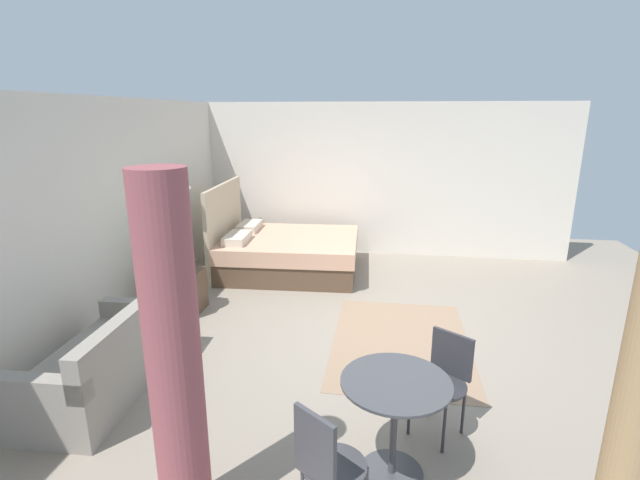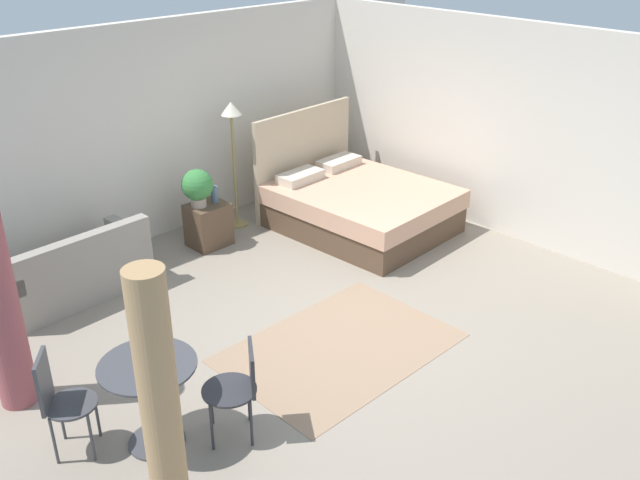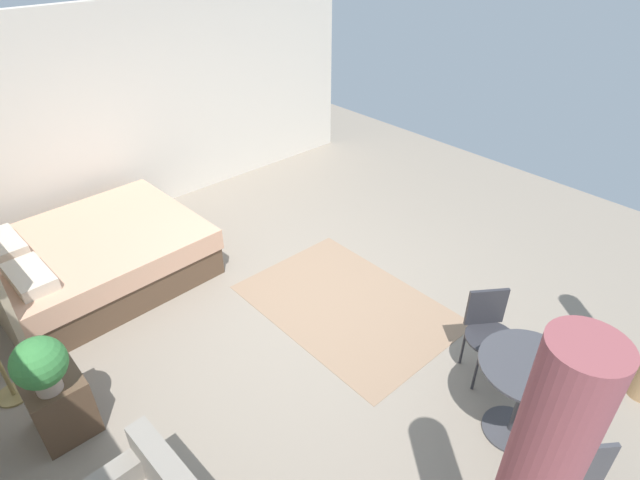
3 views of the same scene
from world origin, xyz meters
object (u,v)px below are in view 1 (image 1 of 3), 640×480
(potted_plant, at_px, (177,254))
(cafe_chair_near_window, at_px, (444,374))
(floor_lamp, at_px, (183,203))
(balcony_table, at_px, (395,410))
(bed, at_px, (285,252))
(cafe_chair_near_couch, at_px, (325,461))
(vase, at_px, (187,261))
(nightstand, at_px, (186,291))
(couch, at_px, (104,364))

(potted_plant, xyz_separation_m, cafe_chair_near_window, (-1.77, -3.04, -0.31))
(floor_lamp, distance_m, balcony_table, 4.25)
(bed, bearing_deg, cafe_chair_near_couch, -164.64)
(floor_lamp, height_order, balcony_table, floor_lamp)
(vase, height_order, cafe_chair_near_couch, cafe_chair_near_couch)
(floor_lamp, height_order, cafe_chair_near_couch, floor_lamp)
(nightstand, height_order, balcony_table, balcony_table)
(potted_plant, distance_m, balcony_table, 3.53)
(couch, distance_m, potted_plant, 1.78)
(floor_lamp, bearing_deg, couch, -173.61)
(nightstand, xyz_separation_m, floor_lamp, (0.63, 0.24, 1.03))
(nightstand, xyz_separation_m, vase, (0.12, -0.00, 0.38))
(potted_plant, relative_size, cafe_chair_near_window, 0.58)
(floor_lamp, xyz_separation_m, cafe_chair_near_couch, (-3.60, -2.45, -0.77))
(potted_plant, bearing_deg, bed, -27.61)
(balcony_table, xyz_separation_m, cafe_chair_near_window, (0.55, -0.39, -0.03))
(couch, bearing_deg, cafe_chair_near_couch, -118.23)
(vase, height_order, balcony_table, balcony_table)
(cafe_chair_near_window, bearing_deg, couch, 88.60)
(bed, relative_size, nightstand, 4.10)
(floor_lamp, height_order, cafe_chair_near_window, floor_lamp)
(nightstand, xyz_separation_m, cafe_chair_near_couch, (-2.97, -2.22, 0.26))
(cafe_chair_near_window, bearing_deg, balcony_table, 144.60)
(balcony_table, bearing_deg, cafe_chair_near_window, -35.40)
(couch, bearing_deg, cafe_chair_near_window, -91.40)
(bed, height_order, nightstand, bed)
(couch, height_order, potted_plant, potted_plant)
(potted_plant, xyz_separation_m, vase, (0.22, -0.03, -0.16))
(bed, bearing_deg, vase, 149.96)
(potted_plant, bearing_deg, cafe_chair_near_window, -120.29)
(nightstand, height_order, potted_plant, potted_plant)
(bed, height_order, potted_plant, bed)
(potted_plant, relative_size, vase, 2.27)
(vase, height_order, cafe_chair_near_window, cafe_chair_near_window)
(bed, bearing_deg, potted_plant, 152.39)
(vase, distance_m, balcony_table, 3.66)
(couch, bearing_deg, bed, -14.23)
(couch, distance_m, balcony_table, 2.67)
(couch, xyz_separation_m, nightstand, (1.80, 0.03, -0.01))
(nightstand, bearing_deg, potted_plant, 166.47)
(potted_plant, bearing_deg, cafe_chair_near_couch, -142.05)
(couch, distance_m, cafe_chair_near_window, 2.99)
(potted_plant, relative_size, floor_lamp, 0.28)
(cafe_chair_near_window, relative_size, cafe_chair_near_couch, 0.92)
(nightstand, relative_size, vase, 2.62)
(floor_lamp, relative_size, cafe_chair_near_window, 2.04)
(potted_plant, xyz_separation_m, floor_lamp, (0.73, 0.21, 0.49))
(couch, bearing_deg, balcony_table, -103.59)
(nightstand, distance_m, vase, 0.39)
(couch, xyz_separation_m, balcony_table, (-0.63, -2.59, 0.25))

